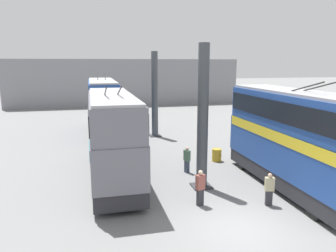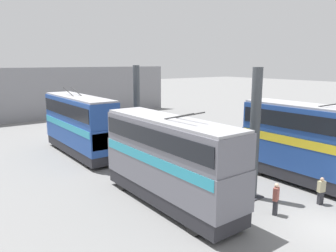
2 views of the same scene
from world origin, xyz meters
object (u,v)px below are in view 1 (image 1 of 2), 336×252
Objects in this scene: bus_left_far at (293,134)px; person_aisle_midway at (187,159)px; bus_right_mid at (103,104)px; person_aisle_foreground at (200,187)px; oil_drum at (217,155)px; person_by_left_row at (269,189)px; bus_right_near at (112,132)px.

person_aisle_midway is (3.72, 4.67, -2.13)m from bus_left_far.
person_aisle_foreground is (-17.15, -3.72, -1.95)m from bus_right_mid.
oil_drum is (1.81, -2.68, -0.43)m from person_aisle_midway.
person_by_left_row is 0.98× the size of person_aisle_midway.
bus_right_near reaches higher than person_by_left_row.
person_by_left_row is 1.87× the size of oil_drum.
oil_drum is at bearing 131.71° from person_aisle_foreground.
bus_right_near is at bearing 106.61° from oil_drum.
bus_left_far reaches higher than person_by_left_row.
person_aisle_foreground reaches higher than oil_drum.
bus_left_far is at bearing 122.91° from person_aisle_midway.
oil_drum is (-10.64, -7.17, -2.46)m from bus_right_mid.
bus_left_far is 5.89m from person_aisle_foreground.
person_aisle_midway is at bearing 124.00° from oil_drum.
person_by_left_row is (-1.72, 2.25, -2.15)m from bus_left_far.
bus_left_far is 1.02× the size of bus_right_near.
person_aisle_foreground is at bearing -167.76° from bus_right_mid.
bus_right_near reaches higher than person_aisle_foreground.
bus_right_mid reaches higher than person_aisle_midway.
bus_left_far is 6.41m from oil_drum.
bus_right_near reaches higher than oil_drum.
bus_left_far is 6.17× the size of person_aisle_midway.
person_by_left_row is 0.91× the size of person_aisle_foreground.
bus_left_far is at bearing 79.82° from person_aisle_foreground.
bus_right_near is 4.91m from person_aisle_midway.
bus_right_near is 5.62× the size of person_aisle_foreground.
bus_right_mid is (12.78, 0.00, 0.05)m from bus_right_near.
person_aisle_midway is (0.33, -4.48, -1.97)m from bus_right_near.
bus_left_far is at bearing -110.35° from bus_right_near.
person_aisle_foreground is at bearing 91.92° from person_by_left_row.
bus_left_far reaches higher than person_aisle_midway.
person_aisle_midway reaches higher than oil_drum.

